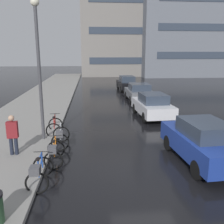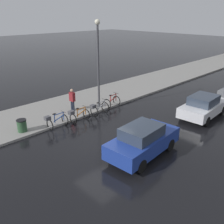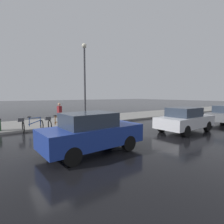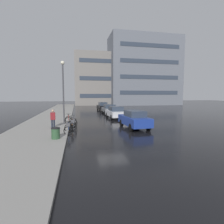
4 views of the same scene
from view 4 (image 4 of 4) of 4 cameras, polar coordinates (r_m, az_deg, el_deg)
ground_plane at (r=14.73m, az=0.16°, el=-6.09°), size 140.00×140.00×0.00m
sidewalk_kerb at (r=24.50m, az=-18.64°, el=-1.51°), size 4.80×60.00×0.14m
bicycle_nearest at (r=13.71m, az=-14.03°, el=-5.05°), size 0.72×1.42×0.98m
bicycle_second at (r=15.21m, az=-12.85°, el=-3.97°), size 0.74×1.45×0.98m
bicycle_third at (r=16.93m, az=-12.63°, el=-3.00°), size 0.82×1.43×1.00m
bicycle_farthest at (r=18.73m, az=-14.02°, el=-2.46°), size 0.78×1.10×0.99m
car_blue at (r=15.79m, az=7.29°, el=-2.35°), size 2.01×4.16×1.62m
car_white at (r=22.15m, az=1.17°, el=-0.11°), size 2.00×4.19×1.53m
car_grey at (r=27.63m, az=-0.89°, el=1.00°), size 1.98×3.88×1.48m
car_black at (r=33.51m, az=-3.06°, el=1.86°), size 1.88×4.12×1.57m
pedestrian at (r=16.06m, az=-18.72°, el=-1.92°), size 0.41×0.26×1.72m
streetlamp at (r=17.63m, az=-15.66°, el=8.19°), size 0.36×0.36×6.21m
trash_bin at (r=12.05m, az=-17.92°, el=-6.90°), size 0.56×0.56×0.87m
building_facade_main at (r=53.81m, az=-4.18°, el=10.40°), size 14.55×9.71×14.92m
building_facade_side at (r=54.47m, az=10.40°, el=12.92°), size 20.73×9.09×19.93m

